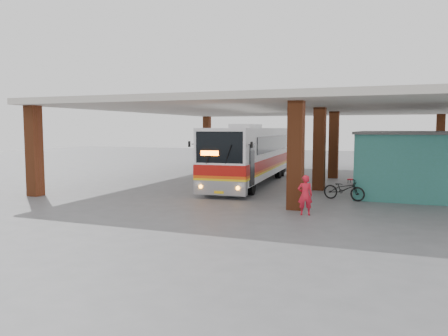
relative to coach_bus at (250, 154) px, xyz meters
name	(u,v)px	position (x,y,z in m)	size (l,w,h in m)	color
ground	(247,195)	(1.16, -4.01, -1.74)	(90.00, 90.00, 0.00)	#515154
brick_columns	(297,147)	(2.59, 0.99, 0.44)	(20.10, 21.60, 4.35)	brown
canopy_roof	(288,108)	(1.66, 2.49, 2.76)	(21.00, 23.00, 0.30)	beige
shop_building	(411,162)	(8.65, -0.01, -0.17)	(5.20, 8.20, 3.11)	#2F7764
coach_bus	(250,154)	(0.00, 0.00, 0.00)	(3.36, 12.15, 3.50)	white
motorcycle	(344,189)	(5.76, -3.94, -1.23)	(0.68, 1.94, 1.02)	black
pedestrian	(305,195)	(4.75, -8.03, -0.98)	(0.56, 0.36, 1.52)	red
red_chair	(354,177)	(5.68, 2.46, -1.36)	(0.53, 0.53, 0.82)	red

